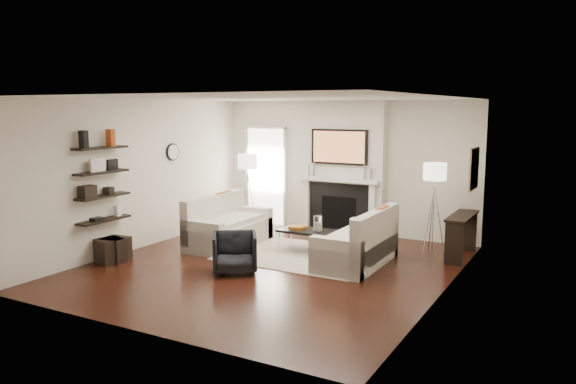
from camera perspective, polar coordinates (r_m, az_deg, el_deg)
The scene contains 71 objects.
room_envelope at distance 8.87m, azimuth -1.87°, elevation 0.77°, with size 6.00×6.00×6.00m.
chimney_breast at distance 11.42m, azimuth 5.52°, elevation 2.48°, with size 1.80×0.25×2.70m, color silver.
fireplace_surround at distance 11.41m, azimuth 5.19°, elevation -1.73°, with size 1.30×0.02×1.04m, color black.
firebox at distance 11.42m, azimuth 5.17°, elevation -2.08°, with size 0.75×0.02×0.65m, color black.
mantel_pilaster_l at distance 11.68m, azimuth 1.89°, elevation -1.31°, with size 0.12×0.08×1.10m, color white.
mantel_pilaster_r at distance 11.11m, azimuth 8.53°, elevation -1.91°, with size 0.12×0.08×1.10m, color white.
mantel_shelf at distance 11.27m, azimuth 5.13°, elevation 1.23°, with size 1.70×0.18×0.07m, color white.
tv_body at distance 11.23m, azimuth 5.22°, elevation 4.59°, with size 1.20×0.06×0.70m, color black.
tv_screen at distance 11.20m, azimuth 5.16°, elevation 4.58°, with size 1.10×0.01×0.62m, color #BF723F.
candlestick_l_tall at distance 11.49m, azimuth 2.65°, elevation 2.32°, with size 0.04×0.04×0.30m, color silver.
candlestick_l_short at distance 11.55m, azimuth 2.07°, elevation 2.21°, with size 0.04×0.04×0.24m, color silver.
candlestick_r_tall at distance 11.05m, azimuth 7.77°, elevation 2.01°, with size 0.04×0.04×0.30m, color silver.
candlestick_r_short at distance 11.01m, azimuth 8.40°, elevation 1.81°, with size 0.04×0.04×0.24m, color silver.
hallway_panel at distance 12.38m, azimuth -2.20°, elevation 1.59°, with size 0.90×0.02×2.10m, color white.
door_trim_l at distance 12.62m, azimuth -4.11°, elevation 1.70°, with size 0.06×0.06×2.16m, color white.
door_trim_r at distance 12.13m, azimuth -0.30°, elevation 1.45°, with size 0.06×0.06×2.16m, color white.
door_trim_top at distance 12.28m, azimuth -2.27°, elevation 6.58°, with size 1.02×0.06×0.06m, color white.
rug at distance 9.83m, azimuth 1.43°, elevation -6.45°, with size 2.60×2.00×0.01m, color #BBAC99.
loveseat_left_base at distance 10.57m, azimuth -6.01°, elevation -4.28°, with size 0.85×1.80×0.42m, color beige.
loveseat_left_back at distance 10.70m, azimuth -7.51°, elevation -2.43°, with size 0.18×1.80×0.80m, color beige.
loveseat_left_arm_n at distance 9.92m, azimuth -8.69°, elevation -4.66°, with size 0.85×0.18×0.60m, color beige.
loveseat_left_arm_s at distance 11.21m, azimuth -3.65°, elevation -3.04°, with size 0.85×0.18×0.60m, color beige.
loveseat_left_cushion at distance 10.49m, azimuth -5.81°, elevation -2.93°, with size 0.63×1.44×0.10m, color beige.
pillow_left_orange at distance 10.90m, azimuth -6.60°, elevation -1.11°, with size 0.10×0.42×0.42m, color #9E4013.
pillow_left_charcoal at distance 10.43m, azimuth -8.50°, elevation -1.65°, with size 0.10×0.40×0.40m, color black.
loveseat_right_base at distance 9.31m, azimuth 6.93°, elevation -6.06°, with size 0.85×1.80×0.42m, color beige.
loveseat_right_back at distance 9.13m, azimuth 8.93°, elevation -4.36°, with size 0.18×1.80×0.80m, color beige.
loveseat_right_arm_n at distance 8.57m, azimuth 4.91°, elevation -6.70°, with size 0.85×0.18×0.60m, color beige.
loveseat_right_arm_s at distance 10.03m, azimuth 8.68°, elevation -4.51°, with size 0.85×0.18×0.60m, color beige.
loveseat_right_cushion at distance 9.27m, azimuth 6.67°, elevation -4.47°, with size 0.63×1.44×0.10m, color beige.
pillow_right_orange at distance 9.36m, azimuth 9.58°, elevation -2.78°, with size 0.10×0.42×0.42m, color #9E4013.
pillow_right_charcoal at distance 8.81m, azimuth 8.29°, elevation -3.52°, with size 0.10×0.40×0.40m, color black.
coffee_table at distance 9.89m, azimuth 2.26°, elevation -4.00°, with size 1.10×0.55×0.04m, color black.
coffee_leg_nw at distance 9.98m, azimuth -0.89°, elevation -5.12°, with size 0.02×0.02×0.38m, color silver.
coffee_leg_ne at distance 9.54m, azimuth 4.36°, elevation -5.79°, with size 0.02×0.02×0.38m, color silver.
coffee_leg_sw at distance 10.36m, azimuth 0.32°, elevation -4.62°, with size 0.02×0.02×0.38m, color silver.
coffee_leg_se at distance 9.93m, azimuth 5.42°, elevation -5.23°, with size 0.02×0.02×0.38m, color silver.
hurricane_glass at distance 9.79m, azimuth 3.05°, elevation -3.18°, with size 0.15×0.15×0.26m, color white.
hurricane_candle at distance 9.81m, azimuth 3.05°, elevation -3.55°, with size 0.11×0.11×0.17m, color white.
copper_bowl at distance 9.99m, azimuth 0.98°, elevation -3.60°, with size 0.33×0.33×0.06m, color #B46B1E.
armchair at distance 8.84m, azimuth -5.44°, elevation -5.95°, with size 0.67×0.62×0.69m, color black.
lamp_left_post at distance 11.81m, azimuth -4.09°, elevation -0.98°, with size 0.02×0.02×1.20m, color silver.
lamp_left_shade at distance 11.70m, azimuth -4.13°, elevation 3.13°, with size 0.40×0.40×0.30m, color white.
lamp_left_leg_a at distance 11.75m, azimuth -3.64°, elevation -1.02°, with size 0.02×0.02×1.25m, color silver.
lamp_left_leg_b at distance 11.91m, azimuth -4.06°, elevation -0.89°, with size 0.02×0.02×1.25m, color silver.
lamp_left_leg_c at distance 11.76m, azimuth -4.57°, elevation -1.02°, with size 0.02×0.02×1.25m, color silver.
lamp_right_post at distance 10.23m, azimuth 14.52°, elevation -2.71°, with size 0.02×0.02×1.20m, color silver.
lamp_right_shade at distance 10.10m, azimuth 14.70°, elevation 2.02°, with size 0.40×0.40×0.30m, color white.
lamp_right_leg_a at distance 10.20m, azimuth 15.12°, elevation -2.76°, with size 0.02×0.02×1.25m, color silver.
lamp_right_leg_b at distance 10.33m, azimuth 14.36°, elevation -2.59°, with size 0.02×0.02×1.25m, color silver.
lamp_right_leg_c at distance 10.15m, azimuth 14.09°, elevation -2.78°, with size 0.02×0.02×1.25m, color silver.
console_top at distance 9.99m, azimuth 17.28°, elevation -2.33°, with size 0.35×1.20×0.04m, color black.
console_leg_n at distance 9.54m, azimuth 16.51°, elevation -5.10°, with size 0.30×0.04×0.71m, color black.
console_leg_s at distance 10.59m, azimuth 17.80°, elevation -3.82°, with size 0.30×0.04×0.71m, color black.
wall_art at distance 9.81m, azimuth 18.37°, elevation 2.27°, with size 0.03×0.70×0.70m, color #98764C.
shelf_bottom at distance 9.84m, azimuth -18.18°, elevation -2.71°, with size 0.25×1.00×0.04m, color black.
shelf_lower at distance 9.77m, azimuth -18.29°, elevation -0.41°, with size 0.25×1.00×0.04m, color black.
shelf_upper at distance 9.72m, azimuth -18.40°, elevation 1.92°, with size 0.25×1.00×0.04m, color black.
shelf_top at distance 9.69m, azimuth -18.51°, elevation 4.27°, with size 0.25×1.00×0.04m, color black.
decor_magfile_a at distance 9.45m, azimuth -20.05°, elevation 5.06°, with size 0.12×0.10×0.28m, color black.
decor_magfile_b at distance 9.83m, azimuth -17.58°, elevation 5.29°, with size 0.12×0.10×0.28m, color #9E4013.
decor_frame_a at distance 9.66m, azimuth -18.78°, elevation 2.62°, with size 0.04×0.30×0.22m, color white.
decor_frame_b at distance 9.87m, azimuth -17.41°, elevation 2.69°, with size 0.04×0.22×0.18m, color black.
decor_wine_rack at distance 9.55m, azimuth -19.71°, elevation 0.03°, with size 0.18×0.25×0.20m, color black.
decor_box_small at distance 9.85m, azimuth -17.76°, elevation 0.14°, with size 0.15×0.12×0.12m, color black.
decor_books at distance 9.73m, azimuth -18.85°, elevation -2.61°, with size 0.14×0.20×0.05m, color black.
decor_box_tall at distance 10.03m, azimuth -16.93°, elevation -1.83°, with size 0.10×0.10×0.18m, color white.
clock_rim at distance 11.15m, azimuth -11.66°, elevation 4.00°, with size 0.34×0.34×0.04m, color black.
clock_face at distance 11.13m, azimuth -11.56°, elevation 4.00°, with size 0.29×0.29×0.01m, color white.
ottoman_near at distance 9.89m, azimuth -17.15°, elevation -5.58°, with size 0.40×0.40×0.40m, color black.
ottoman_far at distance 9.81m, azimuth -17.61°, elevation -5.71°, with size 0.40×0.40×0.40m, color black.
Camera 1 is at (4.48, -7.55, 2.55)m, focal length 35.00 mm.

